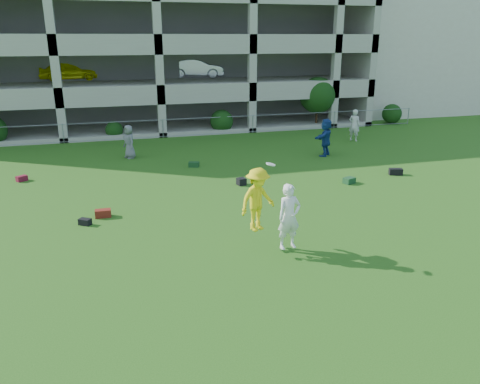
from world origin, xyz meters
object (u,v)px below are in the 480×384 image
object	(u,v)px
stucco_building	(402,50)
frisbee_contest	(266,204)
bystander_d	(326,137)
crate_d	(241,181)
bystander_e	(354,125)
parking_garage	(145,38)
bystander_c	(129,142)

from	to	relation	value
stucco_building	frisbee_contest	size ratio (longest dim) A/B	6.29
bystander_d	crate_d	distance (m)	7.03
bystander_e	crate_d	xyz separation A→B (m)	(-9.22, -6.88, -0.82)
bystander_d	parking_garage	xyz separation A→B (m)	(-7.87, 15.87, 5.00)
frisbee_contest	bystander_c	bearing A→B (deg)	104.52
stucco_building	bystander_e	distance (m)	18.06
bystander_c	stucco_building	bearing A→B (deg)	94.01
parking_garage	stucco_building	bearing A→B (deg)	0.75
parking_garage	bystander_e	bearing A→B (deg)	-48.70
bystander_c	bystander_e	distance (m)	13.63
bystander_e	frisbee_contest	size ratio (longest dim) A/B	0.76
bystander_c	bystander_e	world-z (taller)	bystander_e
bystander_d	parking_garage	bearing A→B (deg)	-108.38
bystander_c	frisbee_contest	xyz separation A→B (m)	(3.28, -12.68, 0.59)
bystander_c	bystander_d	world-z (taller)	bystander_d
crate_d	parking_garage	size ratio (longest dim) A/B	0.01
stucco_building	bystander_e	bearing A→B (deg)	-131.80
bystander_d	crate_d	world-z (taller)	bystander_d
bystander_d	frisbee_contest	size ratio (longest dim) A/B	0.79
bystander_c	bystander_d	xyz separation A→B (m)	(10.21, -2.36, 0.13)
frisbee_contest	stucco_building	bearing A→B (deg)	50.20
stucco_building	parking_garage	xyz separation A→B (m)	(-23.01, -0.30, 1.01)
frisbee_contest	parking_garage	bearing A→B (deg)	92.06
bystander_e	crate_d	bearing A→B (deg)	87.77
frisbee_contest	parking_garage	xyz separation A→B (m)	(-0.94, 26.19, 4.54)
bystander_d	bystander_e	xyz separation A→B (m)	(3.40, 3.04, -0.04)
frisbee_contest	parking_garage	size ratio (longest dim) A/B	0.08
bystander_d	bystander_c	bearing A→B (deg)	-57.79
bystander_c	parking_garage	world-z (taller)	parking_garage
stucco_building	parking_garage	bearing A→B (deg)	-179.25
bystander_c	parking_garage	xyz separation A→B (m)	(2.34, 13.50, 5.13)
bystander_e	crate_d	distance (m)	11.53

